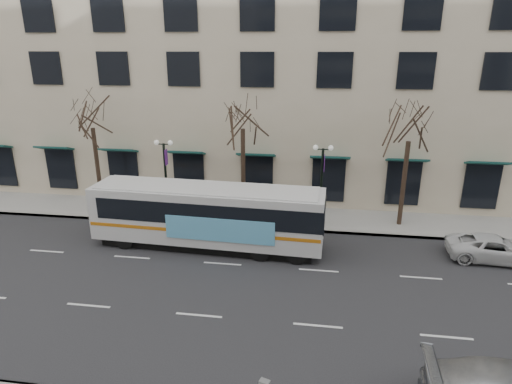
% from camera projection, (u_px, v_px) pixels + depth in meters
% --- Properties ---
extents(ground, '(160.00, 160.00, 0.00)m').
position_uv_depth(ground, '(212.00, 287.00, 20.25)').
color(ground, black).
rests_on(ground, ground).
extents(sidewalk_far, '(80.00, 4.00, 0.15)m').
position_uv_depth(sidewalk_far, '(319.00, 219.00, 27.98)').
color(sidewalk_far, gray).
rests_on(sidewalk_far, ground).
extents(building_hotel, '(40.00, 20.00, 24.00)m').
position_uv_depth(building_hotel, '(244.00, 32.00, 36.35)').
color(building_hotel, '#BDAE90').
rests_on(building_hotel, ground).
extents(tree_far_left, '(3.60, 3.60, 8.34)m').
position_uv_depth(tree_far_left, '(91.00, 113.00, 27.71)').
color(tree_far_left, black).
rests_on(tree_far_left, ground).
extents(tree_far_mid, '(3.60, 3.60, 8.55)m').
position_uv_depth(tree_far_mid, '(243.00, 113.00, 26.28)').
color(tree_far_mid, black).
rests_on(tree_far_mid, ground).
extents(tree_far_right, '(3.60, 3.60, 8.06)m').
position_uv_depth(tree_far_right, '(410.00, 125.00, 25.07)').
color(tree_far_right, black).
rests_on(tree_far_right, ground).
extents(lamp_post_left, '(1.22, 0.45, 5.21)m').
position_uv_depth(lamp_post_left, '(166.00, 175.00, 27.67)').
color(lamp_post_left, black).
rests_on(lamp_post_left, ground).
extents(lamp_post_right, '(1.22, 0.45, 5.21)m').
position_uv_depth(lamp_post_right, '(322.00, 181.00, 26.31)').
color(lamp_post_right, black).
rests_on(lamp_post_right, ground).
extents(city_bus, '(13.07, 3.40, 3.51)m').
position_uv_depth(city_bus, '(209.00, 214.00, 23.84)').
color(city_bus, silver).
rests_on(city_bus, ground).
extents(white_pickup, '(4.90, 2.47, 1.33)m').
position_uv_depth(white_pickup, '(495.00, 248.00, 22.63)').
color(white_pickup, silver).
rests_on(white_pickup, ground).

